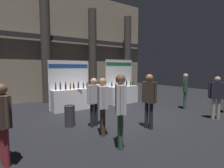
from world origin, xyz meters
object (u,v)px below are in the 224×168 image
object	(u,v)px
visitor_8	(217,94)
visitor_3	(94,98)
exhibitor_booth_0	(72,97)
exhibitor_booth_1	(122,92)
visitor_4	(185,88)
visitor_0	(3,118)
visitor_7	(120,104)
visitor_1	(149,97)
trash_bin	(70,116)
visitor_6	(103,101)

from	to	relation	value
visitor_8	visitor_3	bearing A→B (deg)	-160.10
exhibitor_booth_0	exhibitor_booth_1	distance (m)	2.90
visitor_4	visitor_3	bearing A→B (deg)	-32.92
visitor_0	visitor_4	distance (m)	7.47
exhibitor_booth_0	visitor_7	xyz separation A→B (m)	(-0.47, -4.42, 0.51)
visitor_0	exhibitor_booth_1	bearing A→B (deg)	-72.38
visitor_1	visitor_7	size ratio (longest dim) A/B	0.97
visitor_3	exhibitor_booth_0	bearing A→B (deg)	74.57
exhibitor_booth_0	trash_bin	world-z (taller)	exhibitor_booth_0
visitor_0	visitor_8	world-z (taller)	visitor_0
exhibitor_booth_0	visitor_4	bearing A→B (deg)	-32.48
exhibitor_booth_0	visitor_1	distance (m)	4.04
visitor_4	exhibitor_booth_1	bearing A→B (deg)	-89.39
exhibitor_booth_0	visitor_0	xyz separation A→B (m)	(-2.86, -3.73, 0.40)
exhibitor_booth_0	visitor_4	distance (m)	5.42
exhibitor_booth_0	visitor_3	distance (m)	2.70
visitor_7	trash_bin	bearing A→B (deg)	41.93
exhibitor_booth_0	trash_bin	distance (m)	2.39
visitor_3	visitor_8	xyz separation A→B (m)	(4.28, -1.90, 0.02)
trash_bin	visitor_4	world-z (taller)	visitor_4
visitor_4	visitor_8	distance (m)	1.74
visitor_6	visitor_0	bearing A→B (deg)	117.80
visitor_3	visitor_7	size ratio (longest dim) A/B	0.90
visitor_3	visitor_6	distance (m)	0.83
exhibitor_booth_0	trash_bin	bearing A→B (deg)	-113.01
trash_bin	visitor_6	xyz separation A→B (m)	(0.52, -1.29, 0.67)
visitor_7	visitor_3	bearing A→B (deg)	23.36
visitor_1	visitor_8	distance (m)	3.00
visitor_6	visitor_8	size ratio (longest dim) A/B	1.02
visitor_6	visitor_8	distance (m)	4.56
trash_bin	visitor_8	xyz separation A→B (m)	(4.96, -2.38, 0.63)
visitor_1	visitor_3	world-z (taller)	visitor_1
visitor_1	visitor_4	world-z (taller)	visitor_1
visitor_7	exhibitor_booth_0	bearing A→B (deg)	24.35
visitor_4	visitor_6	bearing A→B (deg)	-23.46
trash_bin	visitor_3	bearing A→B (deg)	-35.10
visitor_0	visitor_3	world-z (taller)	visitor_0
exhibitor_booth_0	visitor_0	bearing A→B (deg)	-127.54
visitor_0	visitor_7	bearing A→B (deg)	-120.77
exhibitor_booth_0	exhibitor_booth_1	size ratio (longest dim) A/B	0.96
exhibitor_booth_0	trash_bin	size ratio (longest dim) A/B	3.28
visitor_1	visitor_6	bearing A→B (deg)	66.63
exhibitor_booth_1	visitor_8	world-z (taller)	exhibitor_booth_1
trash_bin	visitor_7	distance (m)	2.41
exhibitor_booth_0	exhibitor_booth_1	xyz separation A→B (m)	(2.90, -0.11, 0.00)
trash_bin	visitor_8	size ratio (longest dim) A/B	0.43
visitor_8	visitor_1	bearing A→B (deg)	-149.76
visitor_7	visitor_6	bearing A→B (deg)	26.30
exhibitor_booth_1	visitor_6	xyz separation A→B (m)	(-3.31, -3.37, 0.42)
exhibitor_booth_1	visitor_7	distance (m)	5.50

